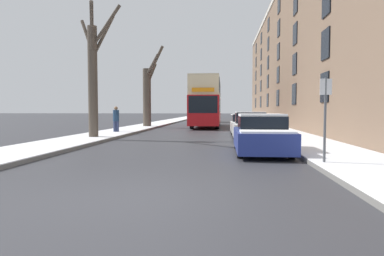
% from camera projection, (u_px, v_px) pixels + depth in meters
% --- Properties ---
extents(ground_plane, '(320.00, 320.00, 0.00)m').
position_uv_depth(ground_plane, '(130.00, 198.00, 6.26)').
color(ground_plane, '#38383D').
extents(sidewalk_left, '(2.83, 130.00, 0.16)m').
position_uv_depth(sidewalk_left, '(181.00, 119.00, 59.47)').
color(sidewalk_left, slate).
rests_on(sidewalk_left, ground).
extents(sidewalk_right, '(2.83, 130.00, 0.16)m').
position_uv_depth(sidewalk_right, '(246.00, 119.00, 58.44)').
color(sidewalk_right, slate).
rests_on(sidewalk_right, ground).
extents(terrace_facade_right, '(9.10, 53.17, 14.00)m').
position_uv_depth(terrace_facade_right, '(315.00, 60.00, 36.71)').
color(terrace_facade_right, '#7A604C').
rests_on(terrace_facade_right, ground).
extents(bare_tree_left_0, '(2.60, 3.77, 7.15)m').
position_uv_depth(bare_tree_left_0, '(94.00, 74.00, 18.37)').
color(bare_tree_left_0, '#4C4238').
rests_on(bare_tree_left_0, ground).
extents(bare_tree_left_1, '(2.07, 3.64, 7.27)m').
position_uv_depth(bare_tree_left_1, '(148.00, 93.00, 30.85)').
color(bare_tree_left_1, '#4C4238').
rests_on(bare_tree_left_1, ground).
extents(double_decker_bus, '(2.55, 11.68, 4.47)m').
position_uv_depth(double_decker_bus, '(207.00, 100.00, 32.37)').
color(double_decker_bus, red).
rests_on(double_decker_bus, ground).
extents(parked_car_0, '(1.89, 4.46, 1.46)m').
position_uv_depth(parked_car_0, '(261.00, 135.00, 12.63)').
color(parked_car_0, navy).
rests_on(parked_car_0, ground).
extents(parked_car_1, '(1.75, 4.02, 1.51)m').
position_uv_depth(parked_car_1, '(250.00, 127.00, 18.10)').
color(parked_car_1, silver).
rests_on(parked_car_1, ground).
extents(parked_car_2, '(1.79, 4.10, 1.36)m').
position_uv_depth(parked_car_2, '(244.00, 124.00, 23.10)').
color(parked_car_2, silver).
rests_on(parked_car_2, ground).
extents(oncoming_van, '(2.04, 5.29, 2.39)m').
position_uv_depth(oncoming_van, '(203.00, 112.00, 45.40)').
color(oncoming_van, '#9EA3AD').
rests_on(oncoming_van, ground).
extents(pedestrian_left_sidewalk, '(0.40, 0.40, 1.85)m').
position_uv_depth(pedestrian_left_sidewalk, '(116.00, 119.00, 22.88)').
color(pedestrian_left_sidewalk, navy).
rests_on(pedestrian_left_sidewalk, ground).
extents(street_sign_post, '(0.32, 0.07, 2.49)m').
position_uv_depth(street_sign_post, '(325.00, 116.00, 9.42)').
color(street_sign_post, '#4C4F54').
rests_on(street_sign_post, ground).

